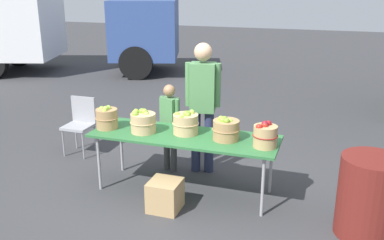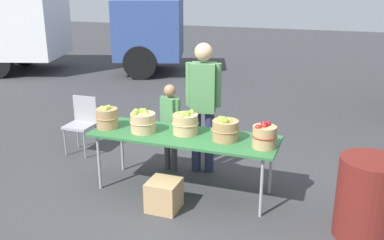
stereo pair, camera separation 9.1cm
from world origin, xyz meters
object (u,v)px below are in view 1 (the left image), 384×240
(apple_basket_green_3, at_px, (226,129))
(apple_basket_red_0, at_px, (265,135))
(apple_basket_green_2, at_px, (186,123))
(folding_chair, at_px, (80,121))
(apple_basket_green_0, at_px, (107,118))
(apple_basket_green_1, at_px, (143,122))
(vendor_adult, at_px, (203,98))
(child_customer, at_px, (170,121))
(produce_crate, at_px, (165,195))
(box_truck, at_px, (18,20))
(trash_barrel, at_px, (369,197))
(market_table, at_px, (184,138))

(apple_basket_green_3, relative_size, apple_basket_red_0, 1.08)
(apple_basket_green_2, xyz_separation_m, folding_chair, (-1.94, 0.66, -0.38))
(apple_basket_green_3, bearing_deg, apple_basket_green_0, -177.04)
(apple_basket_green_1, relative_size, folding_chair, 0.38)
(apple_basket_green_3, bearing_deg, vendor_adult, 127.32)
(apple_basket_green_2, relative_size, apple_basket_green_3, 0.99)
(apple_basket_green_0, height_order, child_customer, child_customer)
(apple_basket_green_2, relative_size, produce_crate, 0.92)
(box_truck, xyz_separation_m, folding_chair, (5.04, -4.85, -0.98))
(vendor_adult, height_order, produce_crate, vendor_adult)
(apple_basket_green_3, distance_m, folding_chair, 2.58)
(apple_basket_green_2, relative_size, trash_barrel, 0.38)
(apple_basket_green_2, distance_m, apple_basket_red_0, 1.00)
(apple_basket_green_3, xyz_separation_m, child_customer, (-0.92, 0.53, -0.16))
(apple_basket_green_3, bearing_deg, box_truck, 143.45)
(child_customer, distance_m, folding_chair, 1.56)
(trash_barrel, bearing_deg, apple_basket_green_2, 170.12)
(apple_basket_green_2, bearing_deg, apple_basket_red_0, -7.52)
(apple_basket_green_1, relative_size, apple_basket_red_0, 1.07)
(apple_basket_red_0, bearing_deg, child_customer, 156.05)
(market_table, xyz_separation_m, apple_basket_green_3, (0.52, 0.01, 0.17))
(apple_basket_green_1, distance_m, apple_basket_green_3, 1.04)
(apple_basket_green_2, distance_m, apple_basket_green_3, 0.52)
(vendor_adult, distance_m, trash_barrel, 2.38)
(box_truck, relative_size, trash_barrel, 9.28)
(apple_basket_green_0, height_order, vendor_adult, vendor_adult)
(apple_basket_green_0, distance_m, folding_chair, 1.27)
(apple_basket_green_1, distance_m, apple_basket_green_2, 0.53)
(apple_basket_red_0, distance_m, box_truck, 9.78)
(apple_basket_green_0, distance_m, trash_barrel, 3.18)
(market_table, relative_size, produce_crate, 6.46)
(apple_basket_red_0, bearing_deg, box_truck, 144.71)
(apple_basket_green_0, height_order, apple_basket_green_1, apple_basket_green_0)
(produce_crate, bearing_deg, apple_basket_green_0, 155.36)
(produce_crate, bearing_deg, trash_barrel, 5.14)
(produce_crate, bearing_deg, apple_basket_green_3, 42.11)
(apple_basket_red_0, relative_size, trash_barrel, 0.36)
(apple_basket_red_0, distance_m, trash_barrel, 1.24)
(apple_basket_green_0, bearing_deg, apple_basket_green_2, 7.05)
(apple_basket_green_3, bearing_deg, folding_chair, 163.90)
(market_table, xyz_separation_m, child_customer, (-0.40, 0.55, 0.01))
(apple_basket_red_0, height_order, vendor_adult, vendor_adult)
(child_customer, height_order, trash_barrel, child_customer)
(apple_basket_green_3, height_order, trash_barrel, apple_basket_green_3)
(box_truck, bearing_deg, apple_basket_green_1, -58.65)
(apple_basket_green_3, bearing_deg, trash_barrel, -11.38)
(apple_basket_green_2, xyz_separation_m, produce_crate, (-0.06, -0.57, -0.71))
(child_customer, bearing_deg, produce_crate, 126.55)
(child_customer, distance_m, produce_crate, 1.24)
(vendor_adult, bearing_deg, folding_chair, -11.86)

